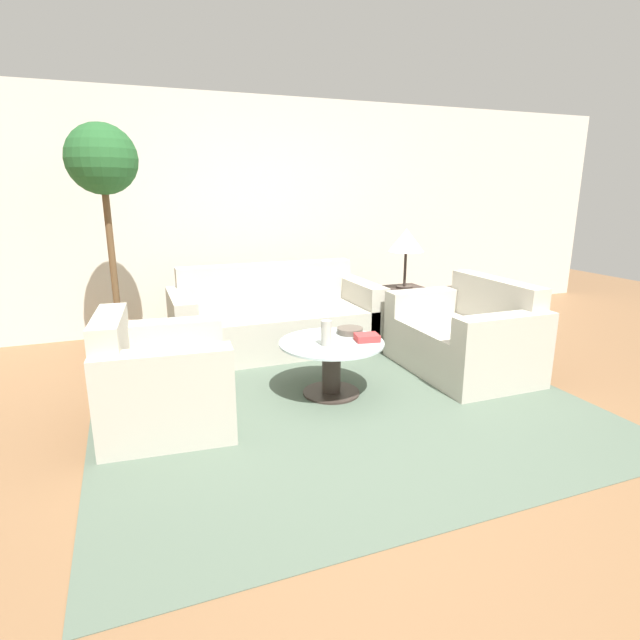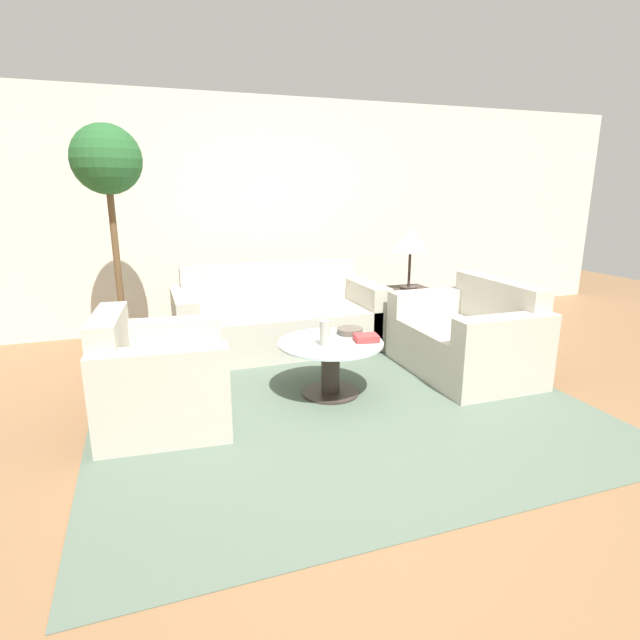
% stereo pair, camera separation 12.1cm
% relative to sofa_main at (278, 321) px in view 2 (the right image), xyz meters
% --- Properties ---
extents(ground_plane, '(14.00, 14.00, 0.00)m').
position_rel_sofa_main_xyz_m(ground_plane, '(0.07, -1.99, -0.28)').
color(ground_plane, brown).
extents(wall_back, '(10.00, 0.06, 2.60)m').
position_rel_sofa_main_xyz_m(wall_back, '(0.07, 1.05, 1.02)').
color(wall_back, beige).
rests_on(wall_back, ground_plane).
extents(rug, '(3.56, 3.48, 0.01)m').
position_rel_sofa_main_xyz_m(rug, '(0.07, -1.33, -0.27)').
color(rug, '#4C5B4C').
rests_on(rug, ground_plane).
extents(sofa_main, '(2.05, 0.91, 0.83)m').
position_rel_sofa_main_xyz_m(sofa_main, '(0.00, 0.00, 0.00)').
color(sofa_main, '#B2AD9E').
rests_on(sofa_main, ground_plane).
extents(armchair, '(0.91, 1.00, 0.80)m').
position_rel_sofa_main_xyz_m(armchair, '(-1.24, -1.38, 0.01)').
color(armchair, '#B2AD9E').
rests_on(armchair, ground_plane).
extents(loveseat, '(0.88, 1.28, 0.82)m').
position_rel_sofa_main_xyz_m(loveseat, '(1.42, -1.25, 0.00)').
color(loveseat, '#B2AD9E').
rests_on(loveseat, ground_plane).
extents(coffee_table, '(0.82, 0.82, 0.44)m').
position_rel_sofa_main_xyz_m(coffee_table, '(0.07, -1.33, 0.00)').
color(coffee_table, '#332823').
rests_on(coffee_table, ground_plane).
extents(side_table, '(0.48, 0.48, 0.55)m').
position_rel_sofa_main_xyz_m(side_table, '(1.42, -0.14, -0.00)').
color(side_table, '#332823').
rests_on(side_table, ground_plane).
extents(table_lamp, '(0.38, 0.38, 0.64)m').
position_rel_sofa_main_xyz_m(table_lamp, '(1.42, -0.14, 0.77)').
color(table_lamp, '#332823').
rests_on(table_lamp, side_table).
extents(potted_plant, '(0.60, 0.60, 2.14)m').
position_rel_sofa_main_xyz_m(potted_plant, '(-1.48, 0.10, 1.28)').
color(potted_plant, brown).
rests_on(potted_plant, ground_plane).
extents(vase, '(0.08, 0.08, 0.20)m').
position_rel_sofa_main_xyz_m(vase, '(-0.00, -1.40, 0.26)').
color(vase, '#9E998E').
rests_on(vase, coffee_table).
extents(bowl, '(0.21, 0.21, 0.05)m').
position_rel_sofa_main_xyz_m(bowl, '(0.30, -1.17, 0.18)').
color(bowl, brown).
rests_on(bowl, coffee_table).
extents(book_stack, '(0.20, 0.17, 0.05)m').
position_rel_sofa_main_xyz_m(book_stack, '(0.34, -1.40, 0.18)').
color(book_stack, '#BC3333').
rests_on(book_stack, coffee_table).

